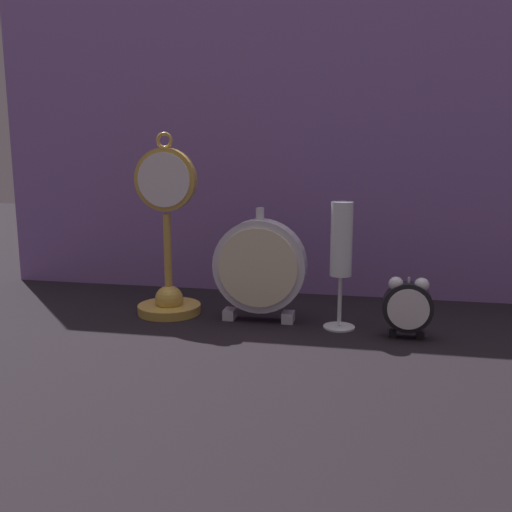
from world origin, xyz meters
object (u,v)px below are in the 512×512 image
Objects in this scene: mantel_clock_silver at (259,267)px; champagne_flute at (341,250)px; pocket_watch_on_stand at (168,253)px; alarm_clock_twin_bell at (408,305)px.

champagne_flute is at bearing -5.57° from mantel_clock_silver.
mantel_clock_silver is 0.15m from champagne_flute.
pocket_watch_on_stand reaches higher than champagne_flute.
pocket_watch_on_stand is 1.64× the size of mantel_clock_silver.
pocket_watch_on_stand is 0.43m from alarm_clock_twin_bell.
pocket_watch_on_stand is at bearing 172.02° from alarm_clock_twin_bell.
alarm_clock_twin_bell is 0.50× the size of mantel_clock_silver.
mantel_clock_silver is at bearing 174.43° from champagne_flute.
mantel_clock_silver is at bearing 169.86° from alarm_clock_twin_bell.
champagne_flute is at bearing -5.14° from pocket_watch_on_stand.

